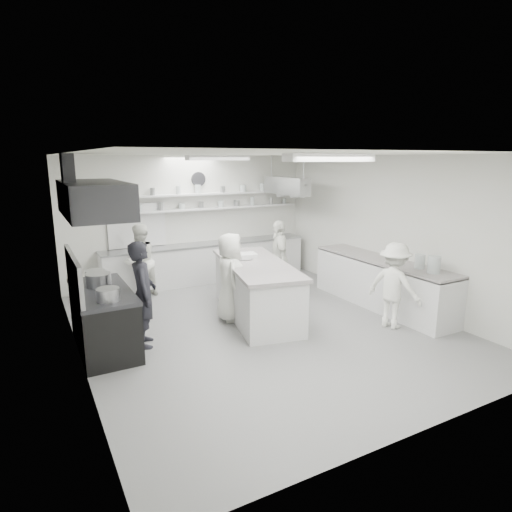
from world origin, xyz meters
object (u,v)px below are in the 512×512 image
prep_island (256,290)px  cook_stove (143,294)px  right_counter (382,284)px  stove (104,321)px  back_counter (208,262)px  cook_back (140,261)px

prep_island → cook_stove: size_ratio=1.58×
prep_island → cook_stove: (-2.19, -0.33, 0.35)m
right_counter → prep_island: 2.57m
stove → right_counter: right_counter is taller
right_counter → prep_island: prep_island is taller
stove → back_counter: 4.03m
back_counter → prep_island: size_ratio=1.86×
cook_back → stove: bearing=32.2°
cook_stove → back_counter: bearing=-25.1°
stove → back_counter: size_ratio=0.36×
stove → cook_back: 2.57m
back_counter → prep_island: (-0.12, -2.66, 0.03)m
back_counter → cook_back: 1.87m
cook_back → right_counter: bearing=113.9°
cook_stove → right_counter: bearing=-82.4°
prep_island → cook_back: bearing=139.3°
cook_back → cook_stove: bearing=46.3°
stove → back_counter: (2.90, 2.80, 0.01)m
stove → prep_island: 2.79m
right_counter → prep_island: bearing=163.4°
back_counter → cook_back: cook_back is taller
prep_island → stove: bearing=-165.5°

